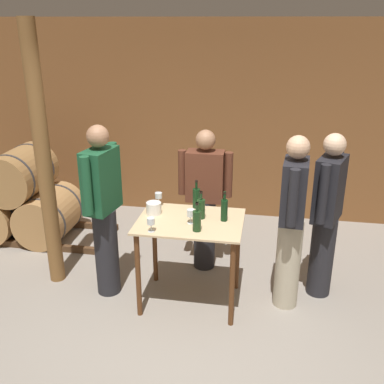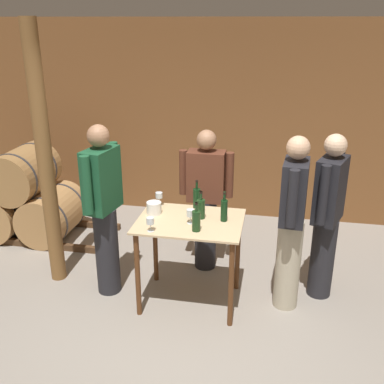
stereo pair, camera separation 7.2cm
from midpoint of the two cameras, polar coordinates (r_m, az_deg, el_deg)
The scene contains 17 objects.
ground_plane at distance 4.29m, azimuth -0.37°, elevation -17.48°, with size 14.00×14.00×0.00m, color gray.
back_wall at distance 6.24m, azimuth 4.20°, elevation 8.84°, with size 8.40×0.05×2.70m.
barrel_rack at distance 6.17m, azimuth -20.79°, elevation -1.07°, with size 2.21×0.84×1.19m.
tasting_table at distance 4.33m, azimuth -0.71°, elevation -5.73°, with size 1.00×0.75×0.89m.
wooden_post at distance 4.73m, azimuth -18.74°, elevation 3.71°, with size 0.16×0.16×2.70m.
wine_bottle_far_left at distance 4.49m, azimuth 0.10°, elevation -0.70°, with size 0.07×0.07×0.29m.
wine_bottle_left at distance 4.26m, azimuth 0.67°, elevation -2.08°, with size 0.08×0.08×0.27m.
wine_bottle_center at distance 4.01m, azimuth 0.11°, elevation -3.61°, with size 0.08×0.08×0.27m.
wine_bottle_right at distance 4.21m, azimuth 3.63°, elevation -2.22°, with size 0.07×0.07×0.29m.
wine_glass_near_left at distance 4.55m, azimuth -4.73°, elevation -0.51°, with size 0.07×0.07×0.14m.
wine_glass_near_center at distance 4.02m, azimuth -5.76°, elevation -3.76°, with size 0.07×0.07×0.13m.
wine_glass_near_right at distance 4.15m, azimuth -0.67°, elevation -2.73°, with size 0.07×0.07×0.14m.
ice_bucket at distance 4.40m, azimuth -5.34°, elevation -2.04°, with size 0.15×0.15×0.12m.
person_host at distance 4.48m, azimuth -11.65°, elevation -2.07°, with size 0.29×0.58×1.77m.
person_visitor_with_scarf at distance 4.57m, azimuth 16.29°, elevation -2.63°, with size 0.34×0.56×1.70m.
person_visitor_bearded at distance 4.29m, azimuth 12.08°, elevation -3.55°, with size 0.25×0.59×1.73m.
person_visitor_near_door at distance 4.90m, azimuth 1.23°, elevation -0.76°, with size 0.59×0.24×1.60m.
Camera 1 is at (0.57, -3.30, 2.68)m, focal length 42.00 mm.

